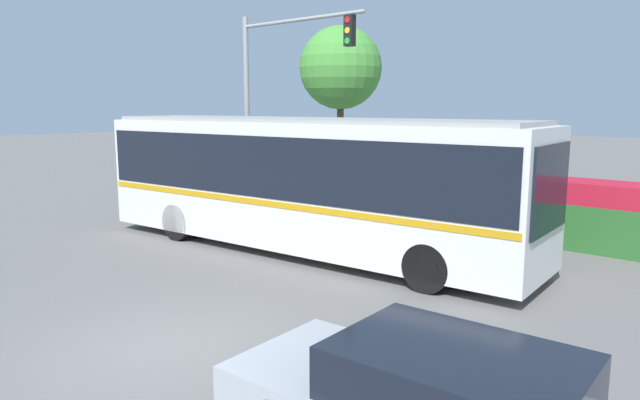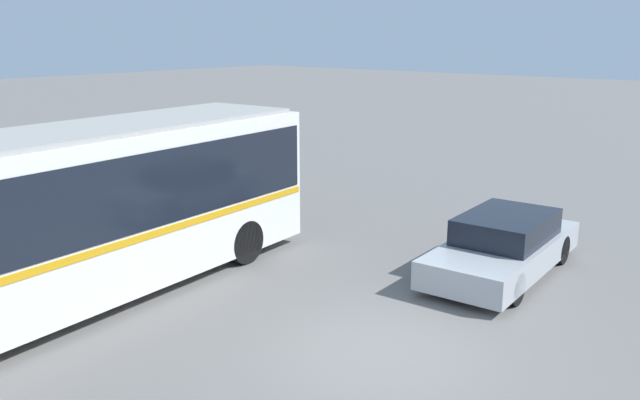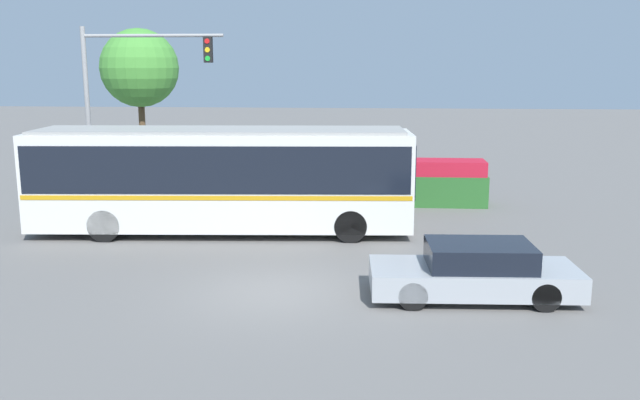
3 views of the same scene
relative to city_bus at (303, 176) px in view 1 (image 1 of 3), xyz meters
The scene contains 5 objects.
ground_plane 6.47m from the city_bus, 66.42° to the right, with size 140.00×140.00×0.00m, color slate.
city_bus is the anchor object (origin of this frame).
traffic_light_pole 6.05m from the city_bus, 142.72° to the left, with size 5.22×0.24×6.68m.
flowering_hedge 7.69m from the city_bus, 41.70° to the left, with size 6.85×1.43×1.74m.
street_tree_left 10.33m from the city_bus, 123.34° to the left, with size 3.37×3.37×6.87m.
Camera 1 is at (7.21, -4.86, 3.65)m, focal length 32.30 mm.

